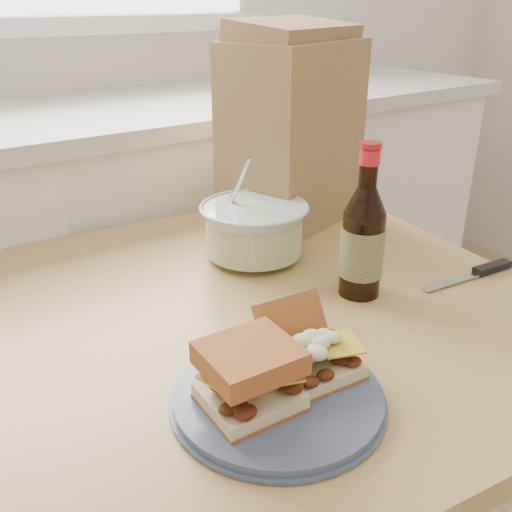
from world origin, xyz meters
TOP-DOWN VIEW (x-y plane):
  - cabinet_run at (-0.00, 1.70)m, footprint 2.50×0.64m
  - dining_table at (-0.06, 0.92)m, footprint 1.00×1.00m
  - plate at (-0.20, 0.70)m, footprint 0.26×0.26m
  - sandwich_left at (-0.24, 0.71)m, footprint 0.11×0.10m
  - sandwich_right at (-0.14, 0.72)m, footprint 0.10×0.14m
  - coleslaw_bowl at (0.02, 1.07)m, footprint 0.20×0.20m
  - beer_bottle at (0.08, 0.85)m, footprint 0.07×0.07m
  - knife at (0.31, 0.77)m, footprint 0.21×0.04m
  - paper_bag at (0.21, 1.19)m, footprint 0.33×0.26m

SIDE VIEW (x-z plane):
  - cabinet_run at x=0.00m, z-range 0.00..0.94m
  - dining_table at x=-0.06m, z-range 0.26..1.00m
  - knife at x=0.31m, z-range 0.74..0.76m
  - plate at x=-0.20m, z-range 0.74..0.76m
  - sandwich_right at x=-0.14m, z-range 0.75..0.83m
  - coleslaw_bowl at x=0.02m, z-range 0.69..0.90m
  - sandwich_left at x=-0.24m, z-range 0.76..0.84m
  - beer_bottle at x=0.08m, z-range 0.71..0.97m
  - paper_bag at x=0.21m, z-range 0.74..1.12m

